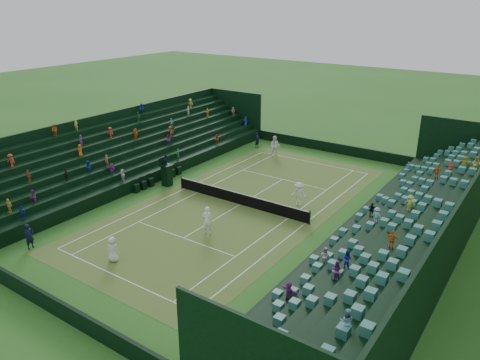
{
  "coord_description": "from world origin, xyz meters",
  "views": [
    {
      "loc": [
        18.27,
        -26.3,
        14.42
      ],
      "look_at": [
        0.0,
        0.0,
        2.0
      ],
      "focal_mm": 35.0,
      "sensor_mm": 36.0,
      "label": 1
    }
  ],
  "objects_px": {
    "tennis_net": "(240,198)",
    "player_far_west": "(275,146)",
    "player_far_east": "(299,194)",
    "player_near_west": "(113,249)",
    "player_near_east": "(207,220)",
    "umpire_chair": "(167,172)"
  },
  "relations": [
    {
      "from": "tennis_net",
      "to": "player_far_west",
      "type": "bearing_deg",
      "value": 108.59
    },
    {
      "from": "player_far_west",
      "to": "player_far_east",
      "type": "height_order",
      "value": "player_far_west"
    },
    {
      "from": "player_near_west",
      "to": "player_far_west",
      "type": "xyz_separation_m",
      "value": [
        -2.41,
        22.53,
        0.22
      ]
    },
    {
      "from": "player_near_west",
      "to": "player_near_east",
      "type": "relative_size",
      "value": 0.82
    },
    {
      "from": "player_near_east",
      "to": "umpire_chair",
      "type": "bearing_deg",
      "value": -60.55
    },
    {
      "from": "tennis_net",
      "to": "player_far_west",
      "type": "xyz_separation_m",
      "value": [
        -3.92,
        11.66,
        0.47
      ]
    },
    {
      "from": "player_near_east",
      "to": "player_far_west",
      "type": "height_order",
      "value": "player_far_west"
    },
    {
      "from": "umpire_chair",
      "to": "player_far_west",
      "type": "height_order",
      "value": "umpire_chair"
    },
    {
      "from": "tennis_net",
      "to": "player_near_east",
      "type": "distance_m",
      "value": 5.03
    },
    {
      "from": "umpire_chair",
      "to": "player_near_west",
      "type": "bearing_deg",
      "value": -61.91
    },
    {
      "from": "umpire_chair",
      "to": "player_far_east",
      "type": "xyz_separation_m",
      "value": [
        10.79,
        2.72,
        -0.25
      ]
    },
    {
      "from": "umpire_chair",
      "to": "player_near_east",
      "type": "relative_size",
      "value": 1.4
    },
    {
      "from": "player_far_west",
      "to": "player_far_east",
      "type": "xyz_separation_m",
      "value": [
        7.51,
        -9.15,
        -0.1
      ]
    },
    {
      "from": "player_far_east",
      "to": "player_near_east",
      "type": "bearing_deg",
      "value": -124.55
    },
    {
      "from": "tennis_net",
      "to": "player_far_west",
      "type": "relative_size",
      "value": 5.83
    },
    {
      "from": "player_near_west",
      "to": "player_far_east",
      "type": "xyz_separation_m",
      "value": [
        5.1,
        13.38,
        0.11
      ]
    },
    {
      "from": "player_near_east",
      "to": "player_far_east",
      "type": "xyz_separation_m",
      "value": [
        2.75,
        7.45,
        -0.06
      ]
    },
    {
      "from": "umpire_chair",
      "to": "player_far_west",
      "type": "distance_m",
      "value": 12.32
    },
    {
      "from": "player_near_west",
      "to": "player_far_west",
      "type": "relative_size",
      "value": 0.78
    },
    {
      "from": "tennis_net",
      "to": "umpire_chair",
      "type": "xyz_separation_m",
      "value": [
        -7.2,
        -0.21,
        0.62
      ]
    },
    {
      "from": "player_far_east",
      "to": "umpire_chair",
      "type": "bearing_deg",
      "value": 179.88
    },
    {
      "from": "player_near_west",
      "to": "player_far_east",
      "type": "relative_size",
      "value": 0.87
    }
  ]
}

